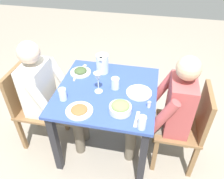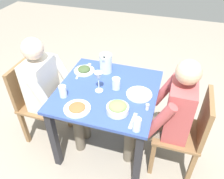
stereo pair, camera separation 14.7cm
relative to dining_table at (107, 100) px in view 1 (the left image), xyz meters
The scene contains 19 objects.
ground_plane 0.60m from the dining_table, ahead, with size 8.00×8.00×0.00m, color gray.
dining_table is the anchor object (origin of this frame).
chair_near 0.76m from the dining_table, 94.40° to the right, with size 0.40×0.40×0.87m.
chair_far 0.76m from the dining_table, 95.67° to the left, with size 0.40×0.40×0.87m.
diner_near 0.55m from the dining_table, 96.04° to the right, with size 0.48×0.53×1.17m.
diner_far 0.55m from the dining_table, 97.77° to the left, with size 0.48×0.53×1.17m.
water_pitcher 0.37m from the dining_table, 20.80° to the left, with size 0.16×0.12×0.19m.
salad_bowl 0.34m from the dining_table, 146.33° to the right, with size 0.18×0.18×0.09m.
plate_dolmas 0.40m from the dining_table, 55.81° to the left, with size 0.20×0.20×0.05m.
plate_rice_curry 0.38m from the dining_table, 154.32° to the left, with size 0.22×0.22×0.04m.
plate_yoghurt 0.32m from the dining_table, 88.26° to the right, with size 0.22×0.22×0.05m.
water_glass_far_left 0.55m from the dining_table, 138.24° to the right, with size 0.06×0.06×0.11m, color silver.
water_glass_near_left 0.43m from the dining_table, 121.21° to the left, with size 0.06×0.06×0.11m, color silver.
water_glass_by_pitcher 0.19m from the dining_table, 60.02° to the right, with size 0.07×0.07×0.11m, color silver.
wine_glass 0.28m from the dining_table, 120.30° to the left, with size 0.08×0.08×0.20m.
salt_shaker 0.44m from the dining_table, 111.61° to the right, with size 0.03×0.03×0.05m.
fork_near 0.46m from the dining_table, 135.73° to the right, with size 0.17×0.03×0.01m, color silver.
knife_near 0.40m from the dining_table, 65.34° to the left, with size 0.18×0.02×0.01m, color silver.
fork_far 0.45m from the dining_table, 49.90° to the left, with size 0.17×0.03×0.01m, color silver.
Camera 1 is at (-1.54, -0.37, 1.97)m, focal length 36.12 mm.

